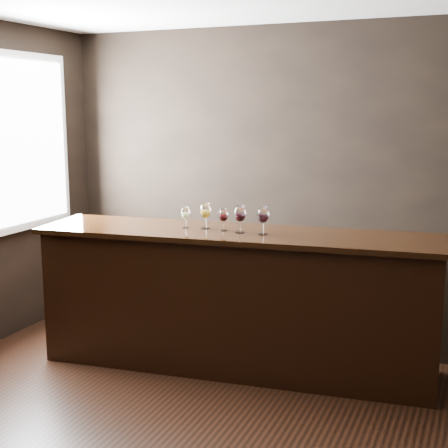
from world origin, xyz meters
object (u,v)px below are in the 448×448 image
at_px(bar_counter, 236,302).
at_px(glass_amber, 205,211).
at_px(glass_red_a, 223,216).
at_px(glass_red_b, 240,214).
at_px(glass_white, 185,213).
at_px(glass_red_c, 263,215).
at_px(back_bar_shelf, 391,298).

relative_size(bar_counter, glass_amber, 15.02).
bearing_deg(glass_red_a, glass_amber, 170.64).
bearing_deg(glass_red_b, glass_white, 178.15).
xyz_separation_m(glass_amber, glass_red_a, (0.17, -0.03, -0.02)).
height_order(glass_white, glass_red_c, glass_red_c).
bearing_deg(glass_amber, glass_white, -166.03).
height_order(back_bar_shelf, glass_white, glass_white).
bearing_deg(glass_white, glass_red_a, 2.12).
bearing_deg(glass_amber, back_bar_shelf, 33.07).
xyz_separation_m(glass_red_b, glass_red_c, (0.18, 0.01, 0.00)).
distance_m(back_bar_shelf, glass_red_b, 1.61).
bearing_deg(back_bar_shelf, glass_red_a, -142.57).
bearing_deg(glass_red_c, glass_white, 179.57).
bearing_deg(glass_red_b, glass_amber, 170.23).
bearing_deg(glass_red_a, glass_white, -177.88).
bearing_deg(glass_white, bar_counter, 2.68).
xyz_separation_m(glass_white, glass_red_c, (0.66, -0.00, 0.03)).
distance_m(glass_white, glass_red_b, 0.48).
bearing_deg(glass_red_a, glass_red_c, -2.90).
bearing_deg(bar_counter, glass_white, 175.90).
bearing_deg(glass_red_b, glass_red_a, 169.77).
bearing_deg(bar_counter, glass_red_a, 177.57).
xyz_separation_m(back_bar_shelf, glass_red_a, (-1.18, -0.91, 0.79)).
bearing_deg(glass_red_b, bar_counter, 140.87).
bearing_deg(glass_white, glass_amber, 13.97).
xyz_separation_m(glass_white, glass_red_b, (0.48, -0.02, 0.03)).
height_order(glass_red_a, glass_red_b, glass_red_b).
xyz_separation_m(back_bar_shelf, glass_white, (-1.51, -0.92, 0.79)).
distance_m(bar_counter, back_bar_shelf, 1.40).
distance_m(glass_red_a, glass_red_c, 0.34).
distance_m(back_bar_shelf, glass_red_c, 1.49).
height_order(back_bar_shelf, glass_amber, glass_amber).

